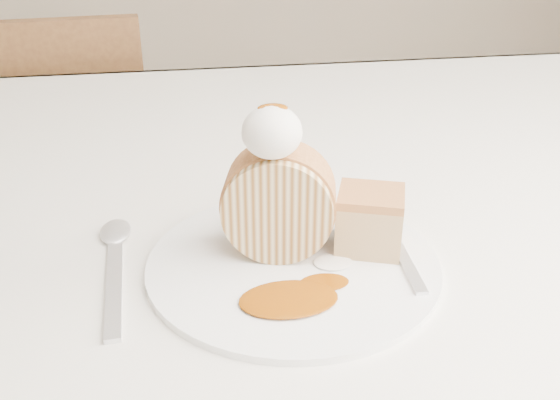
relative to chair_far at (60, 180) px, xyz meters
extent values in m
cube|color=white|center=(0.40, -0.60, 0.25)|extent=(1.40, 0.90, 0.04)
cube|color=white|center=(0.40, -0.15, 0.13)|extent=(1.40, 0.01, 0.28)
cylinder|color=brown|center=(1.02, -0.23, -0.12)|extent=(0.06, 0.06, 0.71)
cube|color=brown|center=(-0.01, 0.08, -0.07)|extent=(0.43, 0.43, 0.04)
cube|color=brown|center=(0.01, -0.10, 0.15)|extent=(0.40, 0.07, 0.41)
cylinder|color=brown|center=(0.15, 0.26, -0.28)|extent=(0.03, 0.03, 0.38)
cylinder|color=brown|center=(-0.19, 0.23, -0.28)|extent=(0.03, 0.03, 0.38)
cylinder|color=brown|center=(0.18, -0.07, -0.28)|extent=(0.03, 0.03, 0.38)
cylinder|color=white|center=(0.36, -0.83, 0.28)|extent=(0.33, 0.33, 0.01)
cylinder|color=beige|center=(0.35, -0.81, 0.33)|extent=(0.10, 0.07, 0.10)
cube|color=#BA7C46|center=(0.43, -0.82, 0.30)|extent=(0.07, 0.07, 0.05)
ellipsoid|color=white|center=(0.34, -0.82, 0.40)|extent=(0.05, 0.05, 0.04)
ellipsoid|color=#823C05|center=(0.34, -0.81, 0.42)|extent=(0.02, 0.02, 0.01)
cube|color=silver|center=(0.46, -0.84, 0.28)|extent=(0.03, 0.15, 0.00)
cube|color=silver|center=(0.20, -0.84, 0.28)|extent=(0.03, 0.17, 0.00)
camera|label=1|loc=(0.27, -1.28, 0.58)|focal=40.00mm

